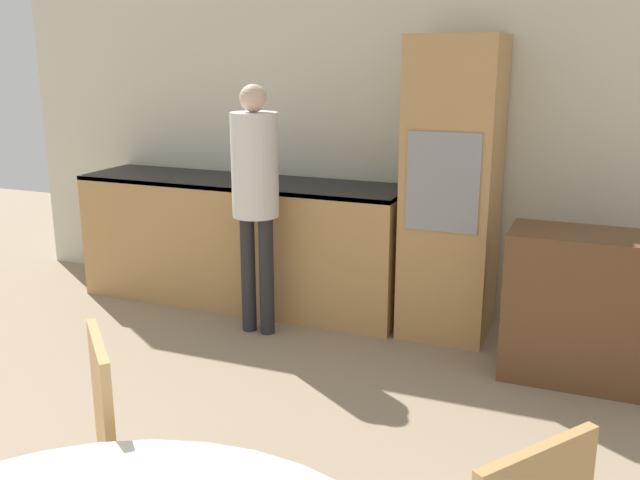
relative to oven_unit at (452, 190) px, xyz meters
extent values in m
cube|color=beige|center=(-0.15, 0.34, 0.35)|extent=(6.85, 0.05, 2.60)
cube|color=tan|center=(-1.52, -0.01, -0.50)|extent=(2.41, 0.60, 0.92)
cube|color=black|center=(-1.52, -0.01, -0.05)|extent=(2.41, 0.60, 0.03)
cube|color=tan|center=(0.00, 0.00, 0.00)|extent=(0.55, 0.58, 1.91)
cube|color=gray|center=(0.00, -0.29, 0.09)|extent=(0.44, 0.01, 0.60)
cube|color=brown|center=(0.95, -0.43, -0.53)|extent=(1.03, 0.45, 0.85)
cube|color=tan|center=(-0.49, -2.84, -0.24)|extent=(0.29, 0.29, 0.49)
cylinder|color=#262628|center=(-1.22, -0.50, -0.56)|extent=(0.10, 0.10, 0.79)
cylinder|color=#262628|center=(-1.08, -0.50, -0.56)|extent=(0.10, 0.10, 0.79)
cylinder|color=silver|center=(-1.15, -0.50, 0.16)|extent=(0.30, 0.30, 0.66)
sphere|color=beige|center=(-1.15, -0.50, 0.57)|extent=(0.17, 0.17, 0.17)
camera|label=1|loc=(0.90, -4.45, 0.85)|focal=40.00mm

